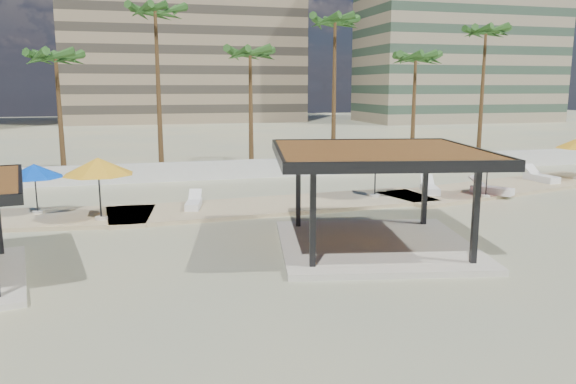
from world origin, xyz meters
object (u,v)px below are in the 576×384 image
lounger_b (430,189)px  lounger_c (491,190)px  umbrella_c (488,160)px  lounger_a (194,204)px  lounger_d (541,177)px  pavilion_central (377,189)px

lounger_b → lounger_c: 3.22m
umbrella_c → lounger_a: (-14.88, 1.39, -1.77)m
umbrella_c → lounger_c: size_ratio=1.36×
umbrella_c → lounger_d: bearing=29.3°
lounger_d → lounger_a: bearing=91.7°
pavilion_central → lounger_d: (15.26, 9.99, -1.79)m
umbrella_c → lounger_d: (6.17, 3.45, -1.73)m
lounger_a → lounger_c: 15.72m
pavilion_central → lounger_c: pavilion_central is taller
lounger_a → lounger_d: size_ratio=0.82×
pavilion_central → lounger_b: pavilion_central is taller
pavilion_central → umbrella_c: bearing=46.9°
umbrella_c → lounger_a: size_ratio=1.56×
umbrella_c → lounger_a: bearing=174.6°
pavilion_central → umbrella_c: 11.20m
pavilion_central → lounger_b: 11.08m
pavilion_central → lounger_c: 12.43m
lounger_b → lounger_c: (2.99, -1.19, 0.01)m
lounger_a → lounger_d: bearing=-71.9°
pavilion_central → lounger_a: bearing=137.4°
lounger_a → lounger_b: (12.72, 0.53, 0.02)m
pavilion_central → umbrella_c: (9.10, 6.54, -0.06)m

